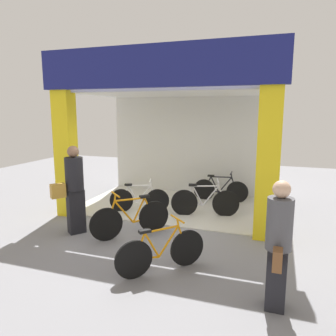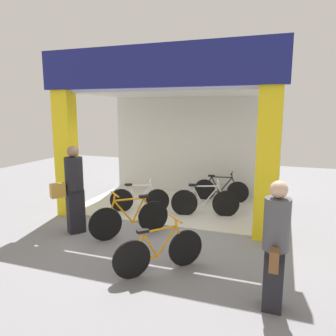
# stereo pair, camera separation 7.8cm
# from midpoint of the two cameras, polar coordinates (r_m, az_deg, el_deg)

# --- Properties ---
(ground_plane) EXTENTS (17.98, 17.98, 0.00)m
(ground_plane) POSITION_cam_midpoint_polar(r_m,az_deg,el_deg) (7.26, -2.28, -9.98)
(ground_plane) COLOR gray
(ground_plane) RESTS_ON ground
(shop_facade) EXTENTS (5.19, 3.33, 3.78)m
(shop_facade) POSITION_cam_midpoint_polar(r_m,az_deg,el_deg) (8.23, 1.38, 6.68)
(shop_facade) COLOR beige
(shop_facade) RESTS_ON ground
(bicycle_inside_0) EXTENTS (1.57, 0.52, 0.89)m
(bicycle_inside_0) POSITION_cam_midpoint_polar(r_m,az_deg,el_deg) (7.76, 6.20, -5.93)
(bicycle_inside_0) COLOR black
(bicycle_inside_0) RESTS_ON ground
(bicycle_inside_1) EXTENTS (1.51, 0.41, 0.83)m
(bicycle_inside_1) POSITION_cam_midpoint_polar(r_m,az_deg,el_deg) (9.08, 8.96, -3.78)
(bicycle_inside_1) COLOR black
(bicycle_inside_1) RESTS_ON ground
(bicycle_inside_2) EXTENTS (1.42, 0.53, 0.81)m
(bicycle_inside_2) POSITION_cam_midpoint_polar(r_m,az_deg,el_deg) (8.07, -5.37, -5.50)
(bicycle_inside_2) COLOR black
(bicycle_inside_2) RESTS_ON ground
(bicycle_parked_0) EXTENTS (1.09, 1.12, 0.84)m
(bicycle_parked_0) POSITION_cam_midpoint_polar(r_m,az_deg,el_deg) (5.19, -1.65, -14.49)
(bicycle_parked_0) COLOR black
(bicycle_parked_0) RESTS_ON ground
(bicycle_parked_1) EXTENTS (1.18, 1.24, 0.92)m
(bicycle_parked_1) POSITION_cam_midpoint_polar(r_m,az_deg,el_deg) (6.58, -6.87, -8.81)
(bicycle_parked_1) COLOR black
(bicycle_parked_1) RESTS_ON ground
(pedestrian_0) EXTENTS (0.32, 0.53, 1.67)m
(pedestrian_0) POSITION_cam_midpoint_polar(r_m,az_deg,el_deg) (4.33, 18.35, -12.75)
(pedestrian_0) COLOR black
(pedestrian_0) RESTS_ON ground
(pedestrian_1) EXTENTS (0.61, 0.68, 1.81)m
(pedestrian_1) POSITION_cam_midpoint_polar(r_m,az_deg,el_deg) (6.82, -16.59, -3.43)
(pedestrian_1) COLOR black
(pedestrian_1) RESTS_ON ground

